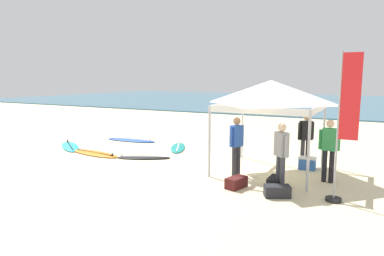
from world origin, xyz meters
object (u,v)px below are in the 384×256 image
person_grey (281,152)px  gear_bag_on_sand (275,182)px  person_black (306,136)px  banner_flag (343,134)px  person_green (329,146)px  gear_bag_by_pole (236,182)px  surfboard_teal (178,147)px  person_blue (236,143)px  surfboard_orange (95,153)px  surfboard_black (143,157)px  surfboard_cyan (70,146)px  surfboard_blue (131,140)px  gear_bag_near_tent (277,191)px  cooler_box (307,163)px  canopy_tent (271,92)px

person_grey → gear_bag_on_sand: (-0.15, 0.15, -0.85)m
person_black → banner_flag: banner_flag is taller
person_green → gear_bag_by_pole: 2.72m
surfboard_teal → person_blue: 4.49m
surfboard_orange → surfboard_black: same height
surfboard_cyan → surfboard_teal: bearing=25.1°
person_black → gear_bag_on_sand: 2.67m
surfboard_black → person_black: (5.23, 1.46, 0.95)m
surfboard_orange → surfboard_blue: same height
banner_flag → gear_bag_by_pole: banner_flag is taller
gear_bag_near_tent → banner_flag: bearing=13.6°
cooler_box → gear_bag_on_sand: bearing=-100.2°
canopy_tent → surfboard_orange: 6.83m
surfboard_blue → person_blue: size_ratio=1.45×
surfboard_teal → surfboard_cyan: bearing=-154.9°
surfboard_teal → gear_bag_on_sand: 5.71m
surfboard_blue → person_black: bearing=-8.0°
person_black → surfboard_cyan: bearing=-172.1°
surfboard_orange → person_blue: (5.69, -0.25, 0.95)m
gear_bag_near_tent → cooler_box: size_ratio=1.20×
surfboard_teal → cooler_box: bearing=-9.8°
person_black → banner_flag: 3.19m
person_black → gear_bag_on_sand: bearing=-96.3°
surfboard_teal → person_blue: (3.50, -2.65, 0.95)m
surfboard_blue → surfboard_cyan: bearing=-119.1°
person_grey → gear_bag_on_sand: bearing=136.4°
surfboard_blue → person_black: (7.77, -1.09, 0.95)m
canopy_tent → gear_bag_by_pole: canopy_tent is taller
surfboard_blue → cooler_box: 8.01m
gear_bag_by_pole → cooler_box: (1.29, 2.74, 0.06)m
surfboard_orange → surfboard_teal: same height
person_blue → person_green: (2.39, 0.64, 0.00)m
person_blue → surfboard_cyan: bearing=174.2°
surfboard_cyan → person_blue: person_blue is taller
banner_flag → cooler_box: (-1.15, 2.60, -1.38)m
person_grey → gear_bag_by_pole: size_ratio=2.85×
cooler_box → gear_bag_by_pole: bearing=-115.2°
surfboard_orange → surfboard_cyan: bearing=164.5°
gear_bag_by_pole → surfboard_black: bearing=159.3°
person_black → banner_flag: bearing=-66.0°
surfboard_blue → gear_bag_on_sand: (7.49, -3.60, 0.10)m
canopy_tent → gear_bag_by_pole: (-0.30, -1.93, -2.25)m
surfboard_cyan → person_green: 9.96m
surfboard_orange → person_grey: bearing=-7.2°
surfboard_black → surfboard_cyan: 3.85m
banner_flag → gear_bag_by_pole: 2.83m
surfboard_blue → banner_flag: 9.99m
gear_bag_by_pole → surfboard_blue: bearing=148.3°
person_blue → person_black: 2.54m
banner_flag → surfboard_orange: bearing=172.6°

